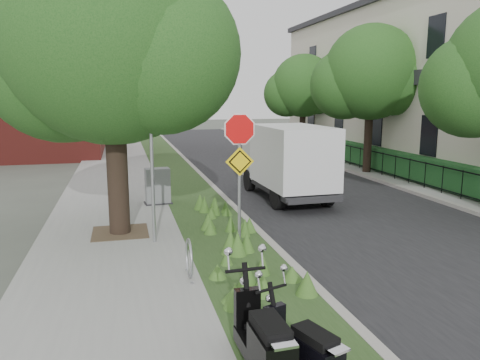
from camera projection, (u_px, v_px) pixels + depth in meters
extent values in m
plane|color=#4C5147|center=(308.00, 260.00, 10.30)|extent=(120.00, 120.00, 0.00)
cube|color=gray|center=(114.00, 184.00, 18.80)|extent=(3.50, 60.00, 0.12)
cube|color=#26401B|center=(182.00, 181.00, 19.47)|extent=(2.00, 60.00, 0.12)
cube|color=#9E9991|center=(206.00, 180.00, 19.71)|extent=(0.20, 60.00, 0.13)
cube|color=black|center=(284.00, 178.00, 20.56)|extent=(7.00, 60.00, 0.01)
cube|color=#9E9991|center=(356.00, 173.00, 21.40)|extent=(0.20, 60.00, 0.13)
cube|color=gray|center=(389.00, 172.00, 21.81)|extent=(3.20, 60.00, 0.12)
cylinder|color=black|center=(116.00, 145.00, 11.58)|extent=(0.52, 0.52, 4.48)
sphere|color=#1A4818|center=(111.00, 31.00, 11.10)|extent=(5.40, 5.40, 5.40)
sphere|color=#1A4818|center=(62.00, 62.00, 11.70)|extent=(4.05, 4.05, 4.05)
sphere|color=#1A4818|center=(160.00, 53.00, 10.81)|extent=(3.78, 3.78, 3.78)
cube|color=#473828|center=(120.00, 232.00, 11.98)|extent=(1.40, 1.40, 0.01)
cylinder|color=#A5A8AD|center=(152.00, 159.00, 10.87)|extent=(0.08, 0.08, 4.00)
torus|color=#A5A8AD|center=(189.00, 258.00, 8.99)|extent=(0.05, 0.77, 0.77)
cube|color=#A5A8AD|center=(192.00, 283.00, 8.71)|extent=(0.06, 0.06, 0.04)
cube|color=#A5A8AD|center=(187.00, 269.00, 9.39)|extent=(0.06, 0.06, 0.04)
cylinder|color=#A5A8AD|center=(239.00, 186.00, 10.24)|extent=(0.07, 0.07, 3.00)
cylinder|color=red|center=(240.00, 129.00, 9.99)|extent=(0.86, 0.03, 0.86)
cylinder|color=white|center=(240.00, 129.00, 10.01)|extent=(0.94, 0.02, 0.94)
cube|color=yellow|center=(240.00, 162.00, 10.12)|extent=(0.64, 0.03, 0.64)
cube|color=black|center=(371.00, 151.00, 21.39)|extent=(0.04, 24.00, 0.04)
cube|color=black|center=(370.00, 168.00, 21.53)|extent=(0.04, 24.00, 0.04)
cylinder|color=black|center=(371.00, 161.00, 21.47)|extent=(0.03, 0.03, 1.00)
cube|color=#17431F|center=(384.00, 159.00, 21.63)|extent=(1.00, 24.00, 1.10)
cube|color=beige|center=(457.00, 86.00, 21.90)|extent=(7.00, 26.00, 8.00)
cube|color=#2D2D33|center=(390.00, 79.00, 20.99)|extent=(0.25, 26.00, 0.60)
cube|color=maroon|center=(23.00, 88.00, 28.27)|extent=(9.00, 10.00, 8.00)
cube|color=#9E9991|center=(18.00, 17.00, 27.54)|extent=(9.40, 10.40, 0.40)
sphere|color=#1A4818|center=(473.00, 86.00, 13.57)|extent=(3.00, 3.00, 3.00)
cylinder|color=black|center=(368.00, 128.00, 21.15)|extent=(0.36, 0.36, 4.03)
sphere|color=#1A4818|center=(371.00, 72.00, 20.71)|extent=(4.20, 4.20, 4.20)
sphere|color=#1A4818|center=(345.00, 85.00, 21.18)|extent=(3.15, 3.15, 3.15)
sphere|color=#1A4818|center=(394.00, 82.00, 20.49)|extent=(2.94, 2.94, 2.94)
cylinder|color=black|center=(302.00, 122.00, 28.81)|extent=(0.36, 0.36, 3.64)
sphere|color=#1A4818|center=(303.00, 86.00, 28.42)|extent=(3.80, 3.80, 3.80)
sphere|color=#1A4818|center=(287.00, 94.00, 28.84)|extent=(2.85, 2.85, 2.85)
sphere|color=#1A4818|center=(318.00, 92.00, 28.21)|extent=(2.66, 2.66, 2.66)
cylinder|color=black|center=(244.00, 328.00, 6.49)|extent=(0.15, 0.56, 0.56)
cube|color=black|center=(261.00, 354.00, 5.80)|extent=(0.41, 1.25, 0.19)
cube|color=black|center=(271.00, 350.00, 5.40)|extent=(0.41, 0.71, 0.43)
cube|color=black|center=(270.00, 326.00, 5.40)|extent=(0.35, 0.66, 0.13)
cylinder|color=black|center=(268.00, 341.00, 6.24)|extent=(0.26, 0.49, 0.48)
cube|color=black|center=(317.00, 356.00, 5.42)|extent=(0.51, 0.68, 0.37)
cube|color=black|center=(315.00, 336.00, 5.42)|extent=(0.44, 0.61, 0.11)
cube|color=#262628|center=(287.00, 186.00, 16.29)|extent=(1.92, 4.82, 0.16)
cube|color=#B7BABC|center=(270.00, 158.00, 17.91)|extent=(1.88, 1.31, 1.44)
cube|color=silver|center=(293.00, 156.00, 15.62)|extent=(2.07, 3.47, 1.98)
cube|color=#262628|center=(158.00, 203.00, 15.21)|extent=(0.91, 0.64, 0.04)
cube|color=slate|center=(158.00, 186.00, 15.11)|extent=(0.80, 0.54, 1.15)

